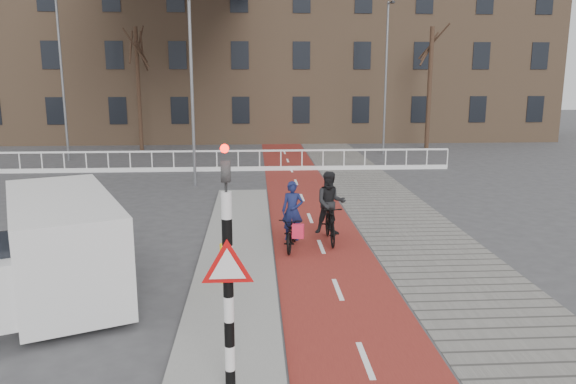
{
  "coord_description": "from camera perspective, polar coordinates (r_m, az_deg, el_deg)",
  "views": [
    {
      "loc": [
        -0.22,
        -9.12,
        4.5
      ],
      "look_at": [
        0.62,
        5.0,
        1.5
      ],
      "focal_mm": 35.0,
      "sensor_mm": 36.0,
      "label": 1
    }
  ],
  "objects": [
    {
      "name": "ground",
      "position": [
        10.17,
        -1.86,
        -14.29
      ],
      "size": [
        120.0,
        120.0,
        0.0
      ],
      "primitive_type": "plane",
      "color": "#38383A",
      "rests_on": "ground"
    },
    {
      "name": "bike_lane",
      "position": [
        19.71,
        1.68,
        -1.21
      ],
      "size": [
        2.5,
        60.0,
        0.01
      ],
      "primitive_type": "cube",
      "color": "maroon",
      "rests_on": "ground"
    },
    {
      "name": "sidewalk",
      "position": [
        20.15,
        9.64,
        -1.09
      ],
      "size": [
        3.0,
        60.0,
        0.01
      ],
      "primitive_type": "cube",
      "color": "slate",
      "rests_on": "ground"
    },
    {
      "name": "curb_island",
      "position": [
        13.86,
        -5.25,
        -6.76
      ],
      "size": [
        1.8,
        16.0,
        0.12
      ],
      "primitive_type": "cube",
      "color": "gray",
      "rests_on": "ground"
    },
    {
      "name": "traffic_signal",
      "position": [
        7.54,
        -6.14,
        -7.54
      ],
      "size": [
        0.8,
        0.8,
        3.68
      ],
      "color": "black",
      "rests_on": "curb_island"
    },
    {
      "name": "bollard",
      "position": [
        12.07,
        -6.64,
        -7.21
      ],
      "size": [
        0.12,
        0.12,
        0.86
      ],
      "primitive_type": "cylinder",
      "color": "yellow",
      "rests_on": "curb_island"
    },
    {
      "name": "cyclist_near",
      "position": [
        14.59,
        0.47,
        -3.51
      ],
      "size": [
        0.89,
        1.76,
        1.78
      ],
      "rotation": [
        0.0,
        0.0,
        -0.19
      ],
      "color": "black",
      "rests_on": "bike_lane"
    },
    {
      "name": "cyclist_far",
      "position": [
        15.12,
        4.31,
        -2.18
      ],
      "size": [
        0.83,
        1.81,
        1.94
      ],
      "rotation": [
        0.0,
        0.0,
        -0.01
      ],
      "color": "black",
      "rests_on": "bike_lane"
    },
    {
      "name": "van",
      "position": [
        12.43,
        -21.85,
        -4.84
      ],
      "size": [
        3.66,
        5.17,
        2.07
      ],
      "rotation": [
        0.0,
        0.0,
        0.41
      ],
      "color": "silver",
      "rests_on": "ground"
    },
    {
      "name": "railing",
      "position": [
        26.88,
        -13.63,
        2.66
      ],
      "size": [
        28.0,
        0.1,
        0.99
      ],
      "color": "silver",
      "rests_on": "ground"
    },
    {
      "name": "townhouse_row",
      "position": [
        41.34,
        -7.58,
        16.46
      ],
      "size": [
        46.0,
        10.0,
        15.9
      ],
      "color": "#7F6047",
      "rests_on": "ground"
    },
    {
      "name": "tree_mid",
      "position": [
        34.45,
        -14.93,
        10.01
      ],
      "size": [
        0.23,
        0.23,
        7.12
      ],
      "primitive_type": "cylinder",
      "color": "black",
      "rests_on": "ground"
    },
    {
      "name": "tree_right",
      "position": [
        34.87,
        14.17,
        10.1
      ],
      "size": [
        0.26,
        0.26,
        7.16
      ],
      "primitive_type": "cylinder",
      "color": "black",
      "rests_on": "ground"
    },
    {
      "name": "streetlight_near",
      "position": [
        22.79,
        -9.71,
        9.74
      ],
      "size": [
        0.12,
        0.12,
        7.36
      ],
      "primitive_type": "cylinder",
      "color": "slate",
      "rests_on": "ground"
    },
    {
      "name": "streetlight_left",
      "position": [
        31.57,
        -21.97,
        10.81
      ],
      "size": [
        0.12,
        0.12,
        8.65
      ],
      "primitive_type": "cylinder",
      "color": "slate",
      "rests_on": "ground"
    },
    {
      "name": "streetlight_right",
      "position": [
        32.34,
        9.89,
        11.18
      ],
      "size": [
        0.12,
        0.12,
        8.31
      ],
      "primitive_type": "cylinder",
      "color": "slate",
      "rests_on": "ground"
    }
  ]
}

